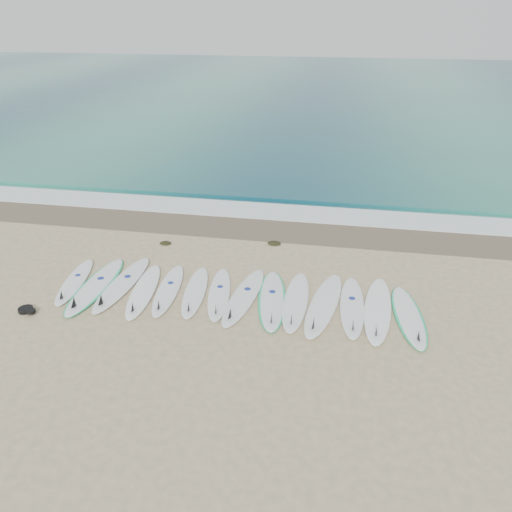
% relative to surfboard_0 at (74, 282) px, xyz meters
% --- Properties ---
extents(ground, '(120.00, 120.00, 0.00)m').
position_rel_surfboard_0_xyz_m(ground, '(3.92, 0.00, -0.05)').
color(ground, tan).
extents(ocean, '(120.00, 55.00, 0.03)m').
position_rel_surfboard_0_xyz_m(ocean, '(3.92, 32.50, -0.04)').
color(ocean, '#1E6361').
rests_on(ocean, ground).
extents(wet_sand_band, '(120.00, 1.80, 0.01)m').
position_rel_surfboard_0_xyz_m(wet_sand_band, '(3.92, 4.10, -0.05)').
color(wet_sand_band, brown).
rests_on(wet_sand_band, ground).
extents(foam_band, '(120.00, 1.40, 0.04)m').
position_rel_surfboard_0_xyz_m(foam_band, '(3.92, 5.50, -0.03)').
color(foam_band, silver).
rests_on(foam_band, ground).
extents(wave_crest, '(120.00, 1.00, 0.10)m').
position_rel_surfboard_0_xyz_m(wave_crest, '(3.92, 7.00, -0.00)').
color(wave_crest, '#1E6361').
rests_on(wave_crest, ground).
extents(surfboard_0, '(0.85, 2.39, 0.30)m').
position_rel_surfboard_0_xyz_m(surfboard_0, '(0.00, 0.00, 0.00)').
color(surfboard_0, white).
rests_on(surfboard_0, ground).
extents(surfboard_1, '(0.70, 2.84, 0.36)m').
position_rel_surfboard_0_xyz_m(surfboard_1, '(0.60, -0.10, 0.00)').
color(surfboard_1, white).
rests_on(surfboard_1, ground).
extents(surfboard_2, '(0.71, 2.84, 0.36)m').
position_rel_surfboard_0_xyz_m(surfboard_2, '(1.19, 0.07, 0.01)').
color(surfboard_2, white).
rests_on(surfboard_2, ground).
extents(surfboard_3, '(0.87, 2.62, 0.33)m').
position_rel_surfboard_0_xyz_m(surfboard_3, '(1.83, -0.14, 0.01)').
color(surfboard_3, white).
rests_on(surfboard_3, ground).
extents(surfboard_4, '(0.76, 2.49, 0.31)m').
position_rel_surfboard_0_xyz_m(surfboard_4, '(2.38, 0.02, 0.00)').
color(surfboard_4, white).
rests_on(surfboard_4, ground).
extents(surfboard_5, '(0.79, 2.43, 0.31)m').
position_rel_surfboard_0_xyz_m(surfboard_5, '(3.03, 0.05, 0.00)').
color(surfboard_5, white).
rests_on(surfboard_5, ground).
extents(surfboard_6, '(0.88, 2.47, 0.31)m').
position_rel_surfboard_0_xyz_m(surfboard_6, '(3.61, 0.07, 0.00)').
color(surfboard_6, white).
rests_on(surfboard_6, ground).
extents(surfboard_7, '(0.85, 2.74, 0.34)m').
position_rel_surfboard_0_xyz_m(surfboard_7, '(4.20, 0.02, 0.01)').
color(surfboard_7, silver).
rests_on(surfboard_7, ground).
extents(surfboard_8, '(0.98, 2.72, 0.34)m').
position_rel_surfboard_0_xyz_m(surfboard_8, '(4.87, 0.05, -0.00)').
color(surfboard_8, silver).
rests_on(surfboard_8, ground).
extents(surfboard_9, '(0.56, 2.65, 0.34)m').
position_rel_surfboard_0_xyz_m(surfboard_9, '(5.41, 0.05, 0.01)').
color(surfboard_9, white).
rests_on(surfboard_9, ground).
extents(surfboard_10, '(1.03, 2.93, 0.37)m').
position_rel_surfboard_0_xyz_m(surfboard_10, '(6.03, 0.01, 0.01)').
color(surfboard_10, white).
rests_on(surfboard_10, ground).
extents(surfboard_11, '(0.60, 2.62, 0.33)m').
position_rel_surfboard_0_xyz_m(surfboard_11, '(6.67, 0.05, 0.01)').
color(surfboard_11, white).
rests_on(surfboard_11, ground).
extents(surfboard_12, '(0.79, 2.87, 0.36)m').
position_rel_surfboard_0_xyz_m(surfboard_12, '(7.23, 0.01, 0.01)').
color(surfboard_12, white).
rests_on(surfboard_12, ground).
extents(surfboard_13, '(0.87, 2.56, 0.32)m').
position_rel_surfboard_0_xyz_m(surfboard_13, '(7.89, -0.10, -0.00)').
color(surfboard_13, white).
rests_on(surfboard_13, ground).
extents(seaweed_near, '(0.33, 0.26, 0.06)m').
position_rel_surfboard_0_xyz_m(seaweed_near, '(1.43, 2.56, -0.02)').
color(seaweed_near, black).
rests_on(seaweed_near, ground).
extents(seaweed_far, '(0.38, 0.30, 0.07)m').
position_rel_surfboard_0_xyz_m(seaweed_far, '(4.47, 3.09, -0.01)').
color(seaweed_far, black).
rests_on(seaweed_far, ground).
extents(leash_coil, '(0.46, 0.36, 0.11)m').
position_rel_surfboard_0_xyz_m(leash_coil, '(-0.41, -1.33, -0.00)').
color(leash_coil, black).
rests_on(leash_coil, ground).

